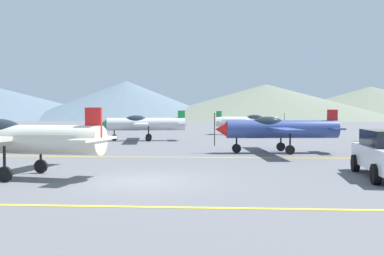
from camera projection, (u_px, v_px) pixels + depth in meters
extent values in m
plane|color=slate|center=(145.00, 181.00, 13.38)|extent=(400.00, 400.00, 0.00)
cube|color=yellow|center=(117.00, 207.00, 9.67)|extent=(80.00, 0.16, 0.01)
cube|color=yellow|center=(170.00, 157.00, 20.38)|extent=(80.00, 0.16, 0.01)
cylinder|color=silver|center=(19.00, 139.00, 14.08)|extent=(6.20, 1.98, 0.99)
cube|color=silver|center=(10.00, 138.00, 14.16)|extent=(2.27, 7.98, 0.14)
cube|color=silver|center=(94.00, 139.00, 13.45)|extent=(1.00, 2.41, 0.09)
cube|color=red|center=(94.00, 124.00, 13.43)|extent=(0.58, 0.20, 1.08)
cylinder|color=black|center=(41.00, 154.00, 15.03)|extent=(0.09, 0.09, 0.90)
cylinder|color=black|center=(41.00, 166.00, 15.05)|extent=(0.52, 0.19, 0.50)
cylinder|color=black|center=(4.00, 160.00, 13.10)|extent=(0.09, 0.09, 0.90)
cylinder|color=black|center=(5.00, 174.00, 13.12)|extent=(0.52, 0.19, 0.50)
cylinder|color=#33478C|center=(282.00, 129.00, 22.64)|extent=(6.19, 1.56, 0.99)
cone|color=red|center=(221.00, 129.00, 22.53)|extent=(0.71, 0.90, 0.84)
cube|color=black|center=(215.00, 129.00, 22.52)|extent=(0.05, 0.11, 1.80)
ellipsoid|color=#1E2833|center=(268.00, 124.00, 22.60)|extent=(1.87, 0.98, 0.81)
cube|color=#33478C|center=(276.00, 128.00, 22.62)|extent=(1.73, 7.98, 0.14)
cube|color=#33478C|center=(332.00, 128.00, 22.72)|extent=(0.85, 2.39, 0.09)
cube|color=red|center=(332.00, 119.00, 22.70)|extent=(0.57, 0.16, 1.08)
cylinder|color=black|center=(237.00, 140.00, 22.58)|extent=(0.09, 0.09, 0.90)
cylinder|color=black|center=(237.00, 148.00, 22.60)|extent=(0.51, 0.15, 0.50)
cylinder|color=black|center=(281.00, 139.00, 23.65)|extent=(0.09, 0.09, 0.90)
cylinder|color=black|center=(281.00, 147.00, 23.67)|extent=(0.51, 0.15, 0.50)
cylinder|color=black|center=(290.00, 141.00, 21.67)|extent=(0.09, 0.09, 0.90)
cylinder|color=black|center=(290.00, 150.00, 21.69)|extent=(0.51, 0.15, 0.50)
cylinder|color=silver|center=(146.00, 124.00, 32.59)|extent=(6.20, 1.96, 0.99)
cone|color=#1E8C3F|center=(103.00, 124.00, 32.25)|extent=(0.76, 0.93, 0.84)
cube|color=black|center=(98.00, 124.00, 32.22)|extent=(0.05, 0.11, 1.80)
ellipsoid|color=#1E2833|center=(136.00, 120.00, 32.49)|extent=(1.91, 1.09, 0.81)
cube|color=silver|center=(142.00, 124.00, 32.55)|extent=(2.25, 7.98, 0.14)
cube|color=silver|center=(181.00, 124.00, 32.86)|extent=(1.00, 2.41, 0.09)
cube|color=#1E8C3F|center=(181.00, 117.00, 32.84)|extent=(0.58, 0.20, 1.08)
cylinder|color=black|center=(114.00, 132.00, 32.36)|extent=(0.09, 0.09, 0.90)
cylinder|color=black|center=(114.00, 138.00, 32.38)|extent=(0.52, 0.19, 0.50)
cylinder|color=black|center=(149.00, 131.00, 33.61)|extent=(0.09, 0.09, 0.90)
cylinder|color=black|center=(149.00, 137.00, 33.63)|extent=(0.52, 0.19, 0.50)
cylinder|color=black|center=(149.00, 132.00, 31.64)|extent=(0.09, 0.09, 0.90)
cylinder|color=black|center=(149.00, 138.00, 31.66)|extent=(0.52, 0.19, 0.50)
cylinder|color=white|center=(246.00, 122.00, 41.48)|extent=(6.20, 1.72, 0.99)
cone|color=#1E8C3F|center=(281.00, 122.00, 40.86)|extent=(0.73, 0.91, 0.84)
cube|color=black|center=(284.00, 122.00, 40.79)|extent=(0.05, 0.11, 1.80)
ellipsoid|color=#1E2833|center=(255.00, 119.00, 41.32)|extent=(1.89, 1.02, 0.81)
cube|color=white|center=(250.00, 121.00, 41.41)|extent=(1.94, 7.99, 0.14)
cube|color=white|center=(219.00, 121.00, 41.99)|extent=(0.91, 2.40, 0.09)
cube|color=#1E8C3F|center=(219.00, 116.00, 41.97)|extent=(0.58, 0.18, 1.08)
cylinder|color=black|center=(272.00, 128.00, 41.04)|extent=(0.09, 0.09, 0.90)
cylinder|color=black|center=(272.00, 132.00, 41.05)|extent=(0.51, 0.17, 0.50)
cylinder|color=black|center=(244.00, 128.00, 40.56)|extent=(0.09, 0.09, 0.90)
cylinder|color=black|center=(244.00, 133.00, 40.58)|extent=(0.51, 0.17, 0.50)
cylinder|color=black|center=(245.00, 127.00, 42.51)|extent=(0.09, 0.09, 0.90)
cylinder|color=black|center=(245.00, 132.00, 42.52)|extent=(0.51, 0.17, 0.50)
cylinder|color=black|center=(376.00, 174.00, 12.67)|extent=(0.29, 0.66, 0.64)
cylinder|color=black|center=(355.00, 163.00, 15.47)|extent=(0.29, 0.66, 0.64)
cube|color=black|center=(373.00, 163.00, 18.01)|extent=(0.36, 0.36, 0.04)
cone|color=orange|center=(373.00, 156.00, 18.00)|extent=(0.29, 0.29, 0.55)
cylinder|color=white|center=(373.00, 155.00, 18.00)|extent=(0.20, 0.20, 0.08)
cone|color=slate|center=(126.00, 100.00, 134.22)|extent=(64.22, 64.22, 12.57)
cone|color=slate|center=(266.00, 102.00, 134.66)|extent=(82.93, 82.93, 11.50)
cone|color=slate|center=(370.00, 102.00, 161.66)|extent=(88.02, 88.02, 12.51)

